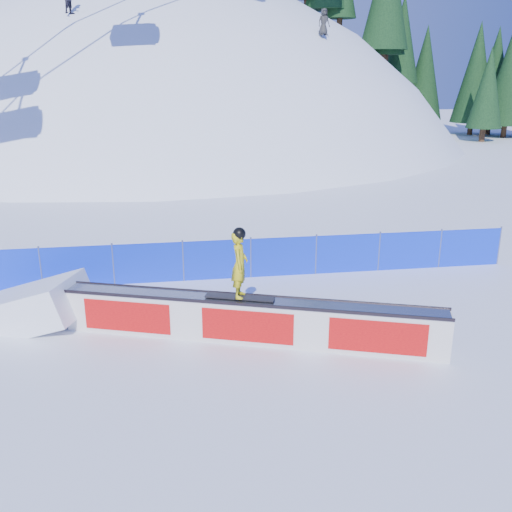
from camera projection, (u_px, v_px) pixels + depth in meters
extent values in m
plane|color=white|center=(145.00, 354.00, 12.49)|extent=(160.00, 160.00, 0.00)
sphere|color=white|center=(168.00, 320.00, 57.51)|extent=(64.00, 64.00, 64.00)
cylinder|color=#372316|center=(291.00, 6.00, 53.28)|extent=(0.50, 0.50, 1.40)
cylinder|color=#372316|center=(321.00, 10.00, 49.85)|extent=(0.50, 0.50, 1.40)
cylinder|color=#372316|center=(333.00, 35.00, 55.34)|extent=(0.50, 0.50, 1.40)
cylinder|color=#372316|center=(350.00, 34.00, 52.17)|extent=(0.50, 0.50, 1.40)
cylinder|color=#372316|center=(387.00, 56.00, 49.96)|extent=(0.50, 0.50, 1.40)
cylinder|color=#372316|center=(399.00, 70.00, 51.01)|extent=(0.50, 0.50, 1.40)
cone|color=black|center=(404.00, 10.00, 49.50)|extent=(3.81, 3.81, 8.66)
cylinder|color=#372316|center=(439.00, 110.00, 49.51)|extent=(0.50, 0.50, 1.40)
cone|color=black|center=(444.00, 59.00, 48.23)|extent=(3.16, 3.16, 7.17)
cylinder|color=#372316|center=(426.00, 126.00, 58.78)|extent=(0.50, 0.50, 1.40)
cone|color=black|center=(431.00, 73.00, 57.17)|extent=(4.08, 4.08, 9.27)
cylinder|color=#372316|center=(456.00, 131.00, 53.98)|extent=(0.50, 0.50, 1.40)
cone|color=black|center=(461.00, 82.00, 52.61)|extent=(3.39, 3.39, 7.70)
cylinder|color=#372316|center=(479.00, 130.00, 54.82)|extent=(0.50, 0.50, 1.40)
cone|color=black|center=(486.00, 70.00, 53.14)|extent=(4.26, 4.26, 9.69)
cylinder|color=#372316|center=(455.00, 127.00, 57.75)|extent=(0.50, 0.50, 1.40)
cone|color=black|center=(459.00, 85.00, 56.51)|extent=(3.03, 3.03, 6.89)
cylinder|color=#372316|center=(509.00, 129.00, 55.79)|extent=(0.50, 0.50, 1.40)
cube|color=#0D2EDE|center=(149.00, 263.00, 16.53)|extent=(22.00, 0.03, 1.20)
cylinder|color=#424D78|center=(41.00, 267.00, 16.08)|extent=(0.05, 0.05, 1.30)
cylinder|color=#424D78|center=(113.00, 263.00, 16.37)|extent=(0.05, 0.05, 1.30)
cylinder|color=#424D78|center=(183.00, 260.00, 16.66)|extent=(0.05, 0.05, 1.30)
cylinder|color=#424D78|center=(251.00, 257.00, 16.96)|extent=(0.05, 0.05, 1.30)
cylinder|color=#424D78|center=(316.00, 254.00, 17.25)|extent=(0.05, 0.05, 1.30)
cylinder|color=#424D78|center=(379.00, 250.00, 17.54)|extent=(0.05, 0.05, 1.30)
cylinder|color=#424D78|center=(440.00, 248.00, 17.83)|extent=(0.05, 0.05, 1.30)
cylinder|color=#424D78|center=(499.00, 245.00, 18.13)|extent=(0.05, 0.05, 1.30)
cube|color=silver|center=(250.00, 321.00, 12.94)|extent=(8.43, 3.46, 0.98)
cube|color=#9496A2|center=(250.00, 300.00, 12.78)|extent=(8.35, 3.46, 0.04)
cube|color=black|center=(247.00, 305.00, 12.51)|extent=(8.25, 2.98, 0.07)
cube|color=black|center=(252.00, 295.00, 13.05)|extent=(8.25, 2.98, 0.07)
cube|color=red|center=(247.00, 326.00, 12.67)|extent=(7.84, 2.82, 0.74)
cube|color=red|center=(252.00, 316.00, 13.20)|extent=(7.84, 2.82, 0.74)
cube|color=black|center=(240.00, 297.00, 12.80)|extent=(1.57, 0.79, 0.03)
imported|color=gold|center=(240.00, 265.00, 12.57)|extent=(0.49, 0.63, 1.52)
sphere|color=black|center=(239.00, 234.00, 12.35)|extent=(0.28, 0.28, 0.28)
imported|color=#292929|center=(324.00, 22.00, 37.12)|extent=(0.91, 0.69, 1.65)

